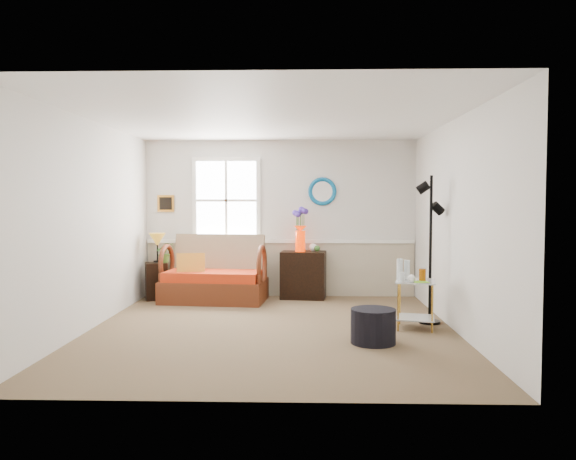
{
  "coord_description": "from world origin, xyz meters",
  "views": [
    {
      "loc": [
        0.4,
        -6.86,
        1.6
      ],
      "look_at": [
        0.19,
        0.55,
        1.21
      ],
      "focal_mm": 35.0,
      "sensor_mm": 36.0,
      "label": 1
    }
  ],
  "objects_px": {
    "side_table": "(415,304)",
    "cabinet": "(303,275)",
    "loveseat": "(214,269)",
    "lamp_stand": "(156,281)",
    "ottoman": "(373,326)",
    "floor_lamp": "(430,250)"
  },
  "relations": [
    {
      "from": "side_table",
      "to": "loveseat",
      "type": "bearing_deg",
      "value": 147.24
    },
    {
      "from": "lamp_stand",
      "to": "floor_lamp",
      "type": "height_order",
      "value": "floor_lamp"
    },
    {
      "from": "cabinet",
      "to": "floor_lamp",
      "type": "distance_m",
      "value": 2.53
    },
    {
      "from": "loveseat",
      "to": "lamp_stand",
      "type": "distance_m",
      "value": 1.0
    },
    {
      "from": "loveseat",
      "to": "side_table",
      "type": "distance_m",
      "value": 3.35
    },
    {
      "from": "lamp_stand",
      "to": "cabinet",
      "type": "height_order",
      "value": "cabinet"
    },
    {
      "from": "loveseat",
      "to": "floor_lamp",
      "type": "height_order",
      "value": "floor_lamp"
    },
    {
      "from": "side_table",
      "to": "ottoman",
      "type": "distance_m",
      "value": 0.97
    },
    {
      "from": "cabinet",
      "to": "ottoman",
      "type": "bearing_deg",
      "value": -68.35
    },
    {
      "from": "loveseat",
      "to": "cabinet",
      "type": "relative_size",
      "value": 2.08
    },
    {
      "from": "side_table",
      "to": "cabinet",
      "type": "bearing_deg",
      "value": 123.18
    },
    {
      "from": "cabinet",
      "to": "floor_lamp",
      "type": "xyz_separation_m",
      "value": [
        1.65,
        -1.82,
        0.58
      ]
    },
    {
      "from": "loveseat",
      "to": "ottoman",
      "type": "relative_size",
      "value": 3.17
    },
    {
      "from": "lamp_stand",
      "to": "side_table",
      "type": "relative_size",
      "value": 0.98
    },
    {
      "from": "lamp_stand",
      "to": "side_table",
      "type": "distance_m",
      "value": 4.26
    },
    {
      "from": "cabinet",
      "to": "side_table",
      "type": "xyz_separation_m",
      "value": [
        1.4,
        -2.14,
        -0.08
      ]
    },
    {
      "from": "cabinet",
      "to": "side_table",
      "type": "height_order",
      "value": "cabinet"
    },
    {
      "from": "side_table",
      "to": "lamp_stand",
      "type": "bearing_deg",
      "value": 152.52
    },
    {
      "from": "cabinet",
      "to": "side_table",
      "type": "bearing_deg",
      "value": -50.4
    },
    {
      "from": "lamp_stand",
      "to": "floor_lamp",
      "type": "relative_size",
      "value": 0.31
    },
    {
      "from": "loveseat",
      "to": "side_table",
      "type": "relative_size",
      "value": 2.65
    },
    {
      "from": "cabinet",
      "to": "side_table",
      "type": "relative_size",
      "value": 1.27
    }
  ]
}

